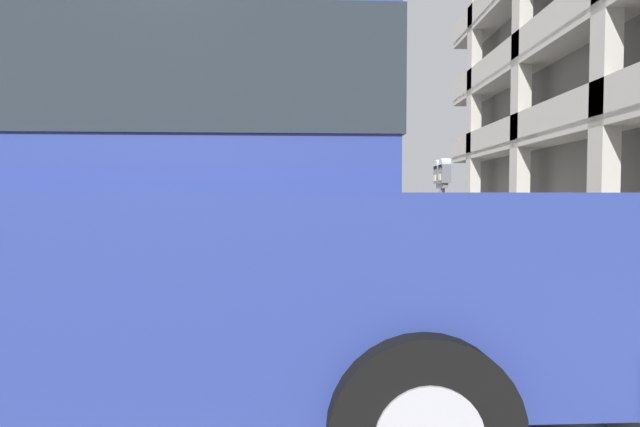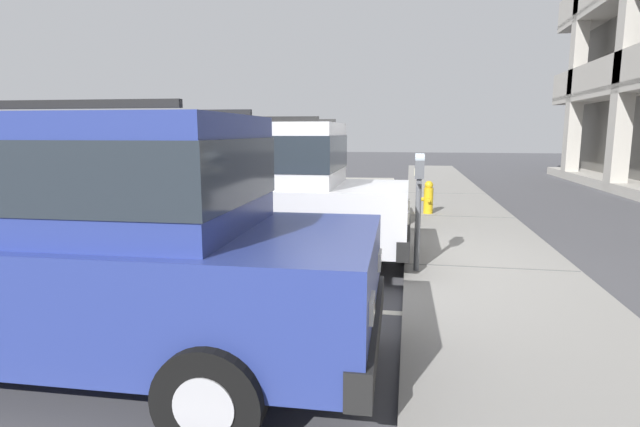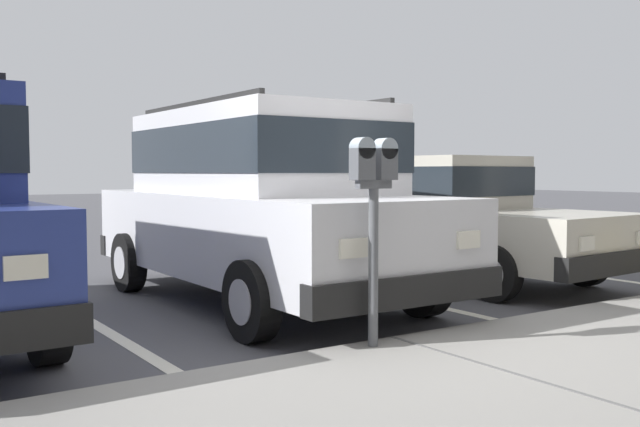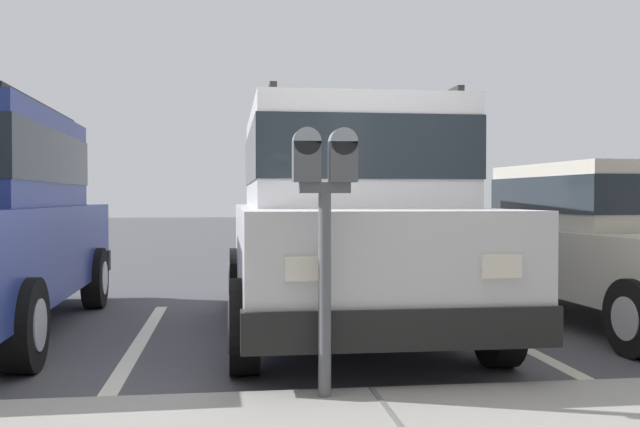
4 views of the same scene
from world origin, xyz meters
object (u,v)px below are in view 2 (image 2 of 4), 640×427
Objects in this scene: red_sedan at (277,185)px; silver_suv at (238,186)px; dark_hatchback at (68,231)px; parking_meter_near at (419,184)px; fire_hydrant at (428,197)px.

silver_suv is at bearing -0.21° from red_sedan.
dark_hatchback is (6.09, -0.03, 0.27)m from red_sedan.
silver_suv reaches higher than parking_meter_near.
dark_hatchback is 3.93m from parking_meter_near.
dark_hatchback is at bearing -43.62° from parking_meter_near.
parking_meter_near is 4.65m from fire_hydrant.
fire_hydrant is (-7.43, 3.01, -0.62)m from dark_hatchback.
red_sedan reaches higher than fire_hydrant.
dark_hatchback reaches higher than fire_hydrant.
dark_hatchback reaches higher than red_sedan.
silver_suv is 3.34m from dark_hatchback.
silver_suv is at bearing -34.34° from fire_hydrant.
silver_suv is at bearing -101.01° from parking_meter_near.
silver_suv is at bearing 175.21° from dark_hatchback.
silver_suv is 2.55m from parking_meter_near.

